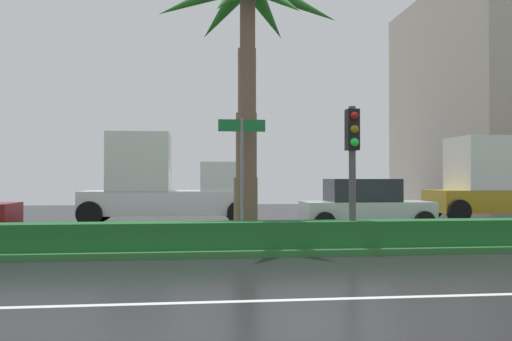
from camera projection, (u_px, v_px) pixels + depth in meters
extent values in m
cube|color=black|center=(254.00, 243.00, 14.51)|extent=(90.00, 42.00, 0.10)
cube|color=white|center=(309.00, 299.00, 7.56)|extent=(81.00, 0.14, 0.01)
cube|color=#2D6B33|center=(258.00, 243.00, 13.52)|extent=(85.50, 4.00, 0.15)
cube|color=#1E6028|center=(266.00, 234.00, 12.14)|extent=(76.50, 0.70, 0.60)
cylinder|color=brown|center=(246.00, 210.00, 13.23)|extent=(0.60, 0.60, 1.61)
cylinder|color=brown|center=(246.00, 145.00, 13.22)|extent=(0.53, 0.53, 1.61)
cylinder|color=brown|center=(247.00, 81.00, 13.21)|extent=(0.46, 0.46, 1.61)
cylinder|color=brown|center=(248.00, 16.00, 13.20)|extent=(0.38, 0.38, 1.61)
cone|color=#266520|center=(292.00, 1.00, 13.20)|extent=(2.49, 0.84, 1.53)
cone|color=#266520|center=(266.00, 12.00, 14.23)|extent=(1.76, 2.40, 1.44)
cone|color=#266520|center=(224.00, 11.00, 14.13)|extent=(1.65, 2.43, 1.47)
cylinder|color=#4C4C47|center=(352.00, 176.00, 12.35)|extent=(0.16, 0.16, 3.28)
cube|color=black|center=(352.00, 130.00, 12.36)|extent=(0.28, 0.32, 0.96)
sphere|color=maroon|center=(354.00, 116.00, 12.20)|extent=(0.20, 0.20, 0.20)
sphere|color=#7F600F|center=(354.00, 129.00, 12.20)|extent=(0.20, 0.20, 0.20)
sphere|color=#1EEA3F|center=(354.00, 142.00, 12.19)|extent=(0.20, 0.20, 0.20)
cylinder|color=slate|center=(242.00, 182.00, 12.29)|extent=(0.08, 0.08, 3.00)
cube|color=#146B2D|center=(242.00, 126.00, 12.31)|extent=(1.10, 0.03, 0.28)
cylinder|color=black|center=(8.00, 221.00, 17.52)|extent=(0.68, 0.22, 0.68)
cube|color=white|center=(167.00, 202.00, 20.42)|extent=(6.40, 2.30, 0.90)
cube|color=white|center=(224.00, 177.00, 20.69)|extent=(1.90, 2.21, 1.10)
cube|color=silver|center=(140.00, 162.00, 20.32)|extent=(2.30, 2.35, 2.20)
cylinder|color=black|center=(235.00, 209.00, 21.89)|extent=(0.92, 0.30, 0.92)
cylinder|color=black|center=(239.00, 213.00, 19.56)|extent=(0.92, 0.30, 0.92)
cylinder|color=black|center=(101.00, 210.00, 21.26)|extent=(0.92, 0.30, 0.92)
cylinder|color=black|center=(89.00, 214.00, 18.94)|extent=(0.92, 0.30, 0.92)
cube|color=silver|center=(366.00, 212.00, 17.84)|extent=(4.30, 1.76, 0.72)
cube|color=#1E2328|center=(362.00, 190.00, 17.84)|extent=(2.30, 1.58, 0.76)
cylinder|color=black|center=(403.00, 217.00, 18.92)|extent=(0.68, 0.22, 0.68)
cylinder|color=black|center=(424.00, 221.00, 17.13)|extent=(0.68, 0.22, 0.68)
cylinder|color=black|center=(312.00, 218.00, 18.54)|extent=(0.68, 0.22, 0.68)
cylinder|color=black|center=(325.00, 222.00, 16.75)|extent=(0.68, 0.22, 0.68)
cube|color=#B28C1E|center=(506.00, 201.00, 22.05)|extent=(6.40, 2.30, 0.90)
cube|color=silver|center=(482.00, 163.00, 21.95)|extent=(2.30, 2.35, 2.20)
cylinder|color=black|center=(432.00, 208.00, 22.89)|extent=(0.92, 0.30, 0.92)
cylinder|color=black|center=(459.00, 211.00, 20.57)|extent=(0.92, 0.30, 0.92)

